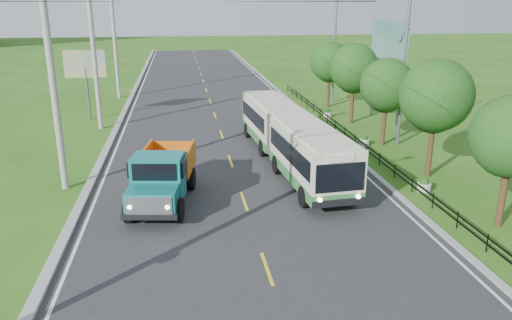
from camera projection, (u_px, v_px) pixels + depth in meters
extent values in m
plane|color=#255815|center=(267.00, 269.00, 16.78)|extent=(240.00, 240.00, 0.00)
cube|color=#28282B|center=(219.00, 127.00, 35.62)|extent=(14.00, 120.00, 0.02)
cube|color=#9E9E99|center=(115.00, 130.00, 34.57)|extent=(0.40, 120.00, 0.15)
cube|color=#9E9E99|center=(316.00, 123.00, 36.64)|extent=(0.30, 120.00, 0.10)
cube|color=silver|center=(124.00, 131.00, 34.66)|extent=(0.12, 120.00, 0.00)
cube|color=silver|center=(309.00, 124.00, 36.57)|extent=(0.12, 120.00, 0.00)
cube|color=yellow|center=(267.00, 268.00, 16.78)|extent=(0.12, 2.20, 0.00)
cube|color=black|center=(355.00, 141.00, 31.03)|extent=(0.04, 40.00, 0.60)
cylinder|color=gray|center=(53.00, 85.00, 22.55)|extent=(0.32, 0.32, 10.00)
cylinder|color=gray|center=(94.00, 57.00, 33.86)|extent=(0.32, 0.32, 10.00)
cylinder|color=gray|center=(115.00, 43.00, 45.16)|extent=(0.32, 0.32, 10.00)
cylinder|color=#382314|center=(503.00, 191.00, 19.63)|extent=(0.28, 0.28, 2.97)
sphere|color=#144313|center=(512.00, 136.00, 18.95)|extent=(3.18, 3.18, 3.18)
sphere|color=#144313|center=(506.00, 148.00, 19.64)|extent=(2.33, 2.33, 2.33)
cylinder|color=#382314|center=(431.00, 145.00, 25.22)|extent=(0.28, 0.28, 3.36)
sphere|color=#144313|center=(436.00, 95.00, 24.45)|extent=(3.60, 3.60, 3.60)
sphere|color=#144313|center=(433.00, 108.00, 25.17)|extent=(2.64, 2.64, 2.64)
cylinder|color=#382314|center=(384.00, 121.00, 30.92)|extent=(0.28, 0.28, 3.02)
sphere|color=#144313|center=(387.00, 85.00, 30.23)|extent=(3.24, 3.24, 3.24)
sphere|color=#144313|center=(386.00, 94.00, 30.93)|extent=(2.38, 2.38, 2.38)
cylinder|color=#382314|center=(352.00, 101.00, 36.54)|extent=(0.28, 0.28, 3.25)
sphere|color=#144313|center=(354.00, 68.00, 35.80)|extent=(3.48, 3.48, 3.48)
sphere|color=#144313|center=(354.00, 76.00, 36.51)|extent=(2.55, 2.55, 2.55)
cylinder|color=#382314|center=(328.00, 89.00, 42.22)|extent=(0.28, 0.28, 3.08)
sphere|color=#144313|center=(330.00, 61.00, 41.52)|extent=(3.30, 3.30, 3.30)
sphere|color=#144313|center=(330.00, 68.00, 42.22)|extent=(2.42, 2.42, 2.42)
cylinder|color=slate|center=(403.00, 72.00, 30.16)|extent=(0.20, 0.20, 9.00)
cylinder|color=slate|center=(334.00, 51.00, 43.35)|extent=(0.20, 0.20, 9.00)
cube|color=slate|center=(306.00, 0.00, 41.67)|extent=(0.45, 0.16, 0.12)
cylinder|color=silver|center=(424.00, 187.00, 23.61)|extent=(0.64, 0.64, 0.40)
sphere|color=#144313|center=(424.00, 182.00, 23.53)|extent=(0.44, 0.44, 0.44)
cylinder|color=silver|center=(364.00, 142.00, 31.15)|extent=(0.64, 0.64, 0.40)
sphere|color=#144313|center=(364.00, 138.00, 31.07)|extent=(0.44, 0.44, 0.44)
cylinder|color=silver|center=(327.00, 115.00, 38.68)|extent=(0.64, 0.64, 0.40)
sphere|color=#144313|center=(328.00, 112.00, 38.61)|extent=(0.44, 0.44, 0.44)
cylinder|color=slate|center=(88.00, 94.00, 37.42)|extent=(0.20, 0.20, 4.00)
cube|color=yellow|center=(85.00, 64.00, 36.75)|extent=(3.00, 0.15, 2.00)
cylinder|color=slate|center=(400.00, 94.00, 34.28)|extent=(0.24, 0.24, 5.00)
cylinder|color=slate|center=(373.00, 83.00, 38.99)|extent=(0.24, 0.24, 5.00)
cube|color=#144C47|center=(389.00, 42.00, 35.63)|extent=(0.20, 6.00, 3.00)
cube|color=#307A3A|center=(311.00, 173.00, 23.87)|extent=(2.84, 7.18, 0.52)
cube|color=beige|center=(312.00, 150.00, 23.52)|extent=(2.84, 7.18, 1.81)
cube|color=black|center=(312.00, 150.00, 23.52)|extent=(2.83, 6.62, 0.89)
cube|color=#307A3A|center=(271.00, 133.00, 31.07)|extent=(2.80, 6.72, 0.52)
cube|color=beige|center=(271.00, 115.00, 30.72)|extent=(2.80, 6.72, 1.81)
cube|color=black|center=(271.00, 115.00, 30.71)|extent=(2.80, 6.16, 0.89)
cube|color=#4C4C4C|center=(288.00, 134.00, 27.31)|extent=(2.27, 1.09, 2.23)
cube|color=black|center=(340.00, 178.00, 20.28)|extent=(2.11, 0.21, 1.22)
cylinder|color=black|center=(304.00, 197.00, 21.68)|extent=(0.37, 0.99, 0.98)
cylinder|color=black|center=(350.00, 193.00, 22.13)|extent=(0.37, 0.99, 0.98)
cylinder|color=black|center=(277.00, 165.00, 25.95)|extent=(0.37, 0.99, 0.98)
cylinder|color=black|center=(316.00, 162.00, 26.40)|extent=(0.37, 0.99, 0.98)
cylinder|color=black|center=(263.00, 148.00, 28.92)|extent=(0.37, 0.99, 0.98)
cylinder|color=black|center=(298.00, 146.00, 29.36)|extent=(0.37, 0.99, 0.98)
cylinder|color=black|center=(248.00, 130.00, 32.93)|extent=(0.37, 0.99, 0.98)
cylinder|color=black|center=(279.00, 128.00, 33.37)|extent=(0.37, 0.99, 0.98)
cube|color=#137573|center=(152.00, 200.00, 19.85)|extent=(2.18, 1.63, 0.95)
cube|color=#137573|center=(159.00, 177.00, 21.06)|extent=(2.31, 1.83, 1.90)
cube|color=black|center=(158.00, 166.00, 20.92)|extent=(2.47, 1.59, 0.67)
cube|color=black|center=(163.00, 190.00, 22.06)|extent=(1.84, 5.79, 0.24)
cube|color=#C46512|center=(168.00, 159.00, 23.31)|extent=(2.61, 3.17, 1.24)
cylinder|color=black|center=(130.00, 210.00, 20.19)|extent=(0.49, 1.09, 1.05)
cylinder|color=black|center=(179.00, 210.00, 20.18)|extent=(0.49, 1.09, 1.05)
cylinder|color=black|center=(149.00, 178.00, 23.82)|extent=(0.49, 1.09, 1.05)
cylinder|color=black|center=(191.00, 179.00, 23.81)|extent=(0.49, 1.09, 1.05)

